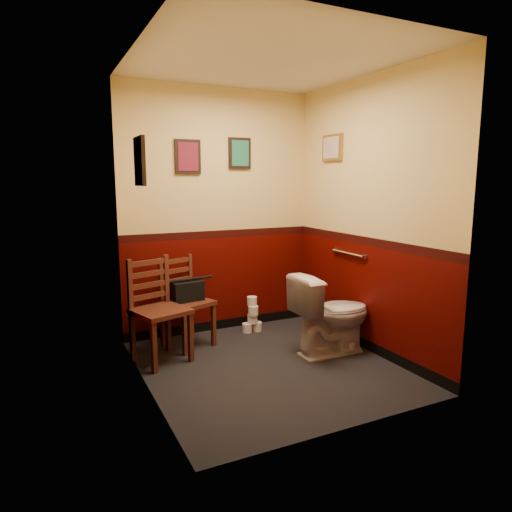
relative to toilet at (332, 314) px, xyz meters
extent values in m
cube|color=black|center=(-0.72, -0.02, -0.40)|extent=(2.20, 2.40, 0.00)
cube|color=silver|center=(-0.72, -0.02, 2.30)|extent=(2.20, 2.40, 0.00)
cube|color=#400402|center=(-0.72, 1.18, 0.95)|extent=(2.20, 0.00, 2.70)
cube|color=#400402|center=(-0.72, -1.22, 0.95)|extent=(2.20, 0.00, 2.70)
cube|color=#400402|center=(-1.82, -0.02, 0.95)|extent=(0.00, 2.40, 2.70)
cube|color=#400402|center=(0.38, -0.02, 0.95)|extent=(0.00, 2.40, 2.70)
cylinder|color=silver|center=(0.35, 0.23, 0.55)|extent=(0.03, 0.50, 0.03)
cylinder|color=silver|center=(0.37, -0.02, 0.55)|extent=(0.02, 0.06, 0.06)
cylinder|color=silver|center=(0.37, 0.48, 0.55)|extent=(0.02, 0.06, 0.06)
cube|color=black|center=(-1.07, 1.16, 1.55)|extent=(0.28, 0.03, 0.36)
cube|color=maroon|center=(-1.07, 1.14, 1.55)|extent=(0.22, 0.01, 0.30)
cube|color=black|center=(-0.47, 1.16, 1.60)|extent=(0.26, 0.03, 0.34)
cube|color=#226E51|center=(-0.47, 1.14, 1.60)|extent=(0.20, 0.01, 0.28)
cube|color=black|center=(-1.80, 0.08, 1.45)|extent=(0.03, 0.30, 0.38)
cube|color=#B89D91|center=(-1.79, 0.08, 1.45)|extent=(0.01, 0.24, 0.31)
cube|color=olive|center=(0.36, 0.58, 1.65)|extent=(0.03, 0.34, 0.28)
cube|color=#B89D91|center=(0.35, 0.58, 1.65)|extent=(0.01, 0.28, 0.22)
imported|color=white|center=(0.00, 0.00, 0.00)|extent=(0.81, 0.46, 0.79)
cylinder|color=silver|center=(0.18, -0.07, -0.34)|extent=(0.11, 0.11, 0.11)
cylinder|color=silver|center=(0.18, -0.07, -0.17)|extent=(0.01, 0.01, 0.30)
cube|color=#59291A|center=(-1.57, 0.53, 0.09)|extent=(0.57, 0.57, 0.04)
cube|color=#59291A|center=(-1.70, 0.28, -0.15)|extent=(0.05, 0.05, 0.49)
cube|color=#59291A|center=(-1.82, 0.66, -0.15)|extent=(0.05, 0.05, 0.49)
cube|color=#59291A|center=(-1.32, 0.40, -0.15)|extent=(0.05, 0.05, 0.49)
cube|color=#59291A|center=(-1.44, 0.77, -0.15)|extent=(0.05, 0.05, 0.49)
cube|color=#59291A|center=(-1.82, 0.66, 0.34)|extent=(0.05, 0.05, 0.49)
cube|color=#59291A|center=(-1.44, 0.78, 0.34)|extent=(0.05, 0.05, 0.49)
cube|color=#59291A|center=(-1.63, 0.72, 0.20)|extent=(0.36, 0.13, 0.05)
cube|color=#59291A|center=(-1.63, 0.72, 0.31)|extent=(0.36, 0.13, 0.05)
cube|color=#59291A|center=(-1.63, 0.72, 0.42)|extent=(0.36, 0.13, 0.05)
cube|color=#59291A|center=(-1.63, 0.72, 0.53)|extent=(0.36, 0.13, 0.05)
cube|color=#59291A|center=(-1.22, 0.81, 0.07)|extent=(0.55, 0.55, 0.04)
cube|color=#59291A|center=(-1.33, 0.57, -0.16)|extent=(0.05, 0.05, 0.46)
cube|color=#59291A|center=(-1.46, 0.92, -0.16)|extent=(0.05, 0.05, 0.46)
cube|color=#59291A|center=(-0.98, 0.70, -0.16)|extent=(0.05, 0.05, 0.46)
cube|color=#59291A|center=(-1.11, 1.05, -0.16)|extent=(0.05, 0.05, 0.46)
cube|color=#59291A|center=(-1.46, 0.92, 0.30)|extent=(0.05, 0.05, 0.46)
cube|color=#59291A|center=(-1.11, 1.05, 0.30)|extent=(0.05, 0.05, 0.46)
cube|color=#59291A|center=(-1.29, 0.99, 0.17)|extent=(0.34, 0.14, 0.05)
cube|color=#59291A|center=(-1.29, 0.99, 0.27)|extent=(0.34, 0.14, 0.05)
cube|color=#59291A|center=(-1.29, 0.99, 0.38)|extent=(0.34, 0.14, 0.05)
cube|color=#59291A|center=(-1.29, 0.99, 0.48)|extent=(0.34, 0.14, 0.05)
cube|color=black|center=(-1.22, 0.81, 0.19)|extent=(0.34, 0.20, 0.20)
cylinder|color=black|center=(-1.22, 0.81, 0.31)|extent=(0.28, 0.07, 0.03)
cylinder|color=silver|center=(-0.49, 0.93, -0.35)|extent=(0.11, 0.11, 0.10)
cylinder|color=silver|center=(-0.37, 0.93, -0.35)|extent=(0.11, 0.11, 0.10)
cylinder|color=silver|center=(-0.43, 0.92, -0.24)|extent=(0.11, 0.11, 0.10)
cylinder|color=silver|center=(-0.43, 0.90, -0.14)|extent=(0.11, 0.11, 0.10)
cylinder|color=silver|center=(-0.43, 0.93, -0.04)|extent=(0.11, 0.11, 0.10)
camera|label=1|loc=(-2.57, -3.58, 1.31)|focal=32.00mm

